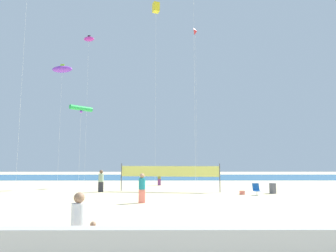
# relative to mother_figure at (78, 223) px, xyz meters

# --- Properties ---
(ground_plane) EXTENTS (120.00, 120.00, 0.00)m
(ground_plane) POSITION_rel_mother_figure_xyz_m (1.59, 9.25, -0.92)
(ground_plane) COLOR beige
(ocean_band) EXTENTS (120.00, 20.00, 0.01)m
(ocean_band) POSITION_rel_mother_figure_xyz_m (1.59, 43.17, -0.91)
(ocean_band) COLOR #28608C
(ocean_band) RESTS_ON ground
(boardwalk_ledge) EXTENTS (28.00, 0.44, 1.05)m
(boardwalk_ledge) POSITION_rel_mother_figure_xyz_m (1.59, -1.29, -0.39)
(boardwalk_ledge) COLOR #B7B7BC
(boardwalk_ledge) RESTS_ON ground
(mother_figure) EXTENTS (0.39, 0.39, 1.72)m
(mother_figure) POSITION_rel_mother_figure_xyz_m (0.00, 0.00, 0.00)
(mother_figure) COLOR maroon
(mother_figure) RESTS_ON ground
(toddler_figure) EXTENTS (0.22, 0.22, 0.94)m
(toddler_figure) POSITION_rel_mother_figure_xyz_m (0.38, 0.04, -0.41)
(toddler_figure) COLOR gold
(toddler_figure) RESTS_ON ground
(beachgoer_sage_shirt) EXTENTS (0.42, 0.42, 1.85)m
(beachgoer_sage_shirt) POSITION_rel_mother_figure_xyz_m (-3.22, 17.65, 0.07)
(beachgoer_sage_shirt) COLOR #2D2D33
(beachgoer_sage_shirt) RESTS_ON ground
(beachgoer_teal_shirt) EXTENTS (0.42, 0.42, 1.82)m
(beachgoer_teal_shirt) POSITION_rel_mother_figure_xyz_m (0.84, 10.78, 0.06)
(beachgoer_teal_shirt) COLOR #EA7260
(beachgoer_teal_shirt) RESTS_ON ground
(beachgoer_olive_shirt) EXTENTS (0.36, 0.36, 1.57)m
(beachgoer_olive_shirt) POSITION_rel_mother_figure_xyz_m (1.59, 24.87, -0.08)
(beachgoer_olive_shirt) COLOR #7A3872
(beachgoer_olive_shirt) RESTS_ON ground
(folding_beach_chair) EXTENTS (0.52, 0.65, 0.89)m
(folding_beach_chair) POSITION_rel_mother_figure_xyz_m (9.32, 15.23, -0.45)
(folding_beach_chair) COLOR #1959B2
(folding_beach_chair) RESTS_ON ground
(trash_barrel) EXTENTS (0.55, 0.55, 0.82)m
(trash_barrel) POSITION_rel_mother_figure_xyz_m (11.00, 16.36, -0.51)
(trash_barrel) COLOR #595960
(trash_barrel) RESTS_ON ground
(volleyball_net) EXTENTS (8.55, 1.37, 2.40)m
(volleyball_net) POSITION_rel_mother_figure_xyz_m (2.63, 17.88, 0.72)
(volleyball_net) COLOR #4C4C51
(volleyball_net) RESTS_ON ground
(beach_handbag) EXTENTS (0.38, 0.19, 0.30)m
(beach_handbag) POSITION_rel_mother_figure_xyz_m (8.29, 15.53, -0.77)
(beach_handbag) COLOR #EA7260
(beach_handbag) RESTS_ON ground
(kite_violet_inflatable) EXTENTS (2.46, 1.07, 14.25)m
(kite_violet_inflatable) POSITION_rel_mother_figure_xyz_m (-10.18, 26.73, 12.69)
(kite_violet_inflatable) COLOR silver
(kite_violet_inflatable) RESTS_ON ground
(kite_green_tube) EXTENTS (2.02, 2.05, 8.15)m
(kite_green_tube) POSITION_rel_mother_figure_xyz_m (-6.24, 21.54, 6.98)
(kite_green_tube) COLOR silver
(kite_green_tube) RESTS_ON ground
(kite_yellow_box) EXTENTS (0.85, 0.85, 19.79)m
(kite_yellow_box) POSITION_rel_mother_figure_xyz_m (1.22, 22.61, 18.30)
(kite_yellow_box) COLOR silver
(kite_yellow_box) RESTS_ON ground
(kite_magenta_inflatable) EXTENTS (1.92, 1.51, 18.80)m
(kite_magenta_inflatable) POSITION_rel_mother_figure_xyz_m (-7.65, 28.82, 17.36)
(kite_magenta_inflatable) COLOR silver
(kite_magenta_inflatable) RESTS_ON ground
(kite_red_delta) EXTENTS (0.56, 0.97, 19.93)m
(kite_red_delta) POSITION_rel_mother_figure_xyz_m (6.16, 29.01, 18.47)
(kite_red_delta) COLOR silver
(kite_red_delta) RESTS_ON ground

